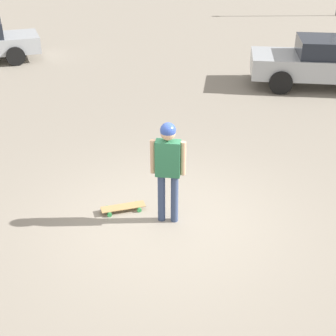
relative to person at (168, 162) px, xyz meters
The scene contains 4 objects.
ground_plane 1.13m from the person, ahead, with size 220.00×220.00×0.00m, color gray.
person is the anchor object (origin of this frame).
skateboard 1.35m from the person, 66.32° to the right, with size 0.77×0.56×0.09m.
car_parked_near 8.72m from the person, 170.00° to the right, with size 4.08×4.67×1.46m.
Camera 1 is at (4.81, 4.57, 4.55)m, focal length 50.00 mm.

